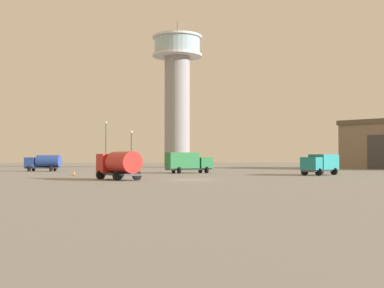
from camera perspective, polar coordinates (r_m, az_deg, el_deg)
ground_plane at (r=55.03m, az=-0.13°, el=-4.02°), size 400.00×400.00×0.00m
control_tower at (r=129.02m, az=-1.68°, el=6.49°), size 12.58×12.58×37.22m
truck_fuel_tanker_red at (r=54.52m, az=-8.18°, el=-2.24°), size 5.28×6.52×3.04m
truck_box_green at (r=77.87m, az=-0.53°, el=-2.02°), size 7.50×4.85×3.18m
truck_box_teal at (r=71.11m, az=14.28°, el=-2.13°), size 6.46×6.40×2.83m
truck_fuel_tanker_blue at (r=92.74m, az=-16.35°, el=-1.98°), size 6.31×3.58×2.86m
light_post_north at (r=96.06m, az=-6.85°, el=-0.27°), size 0.44×0.44×7.46m
light_post_centre at (r=107.91m, az=-9.68°, el=0.32°), size 0.44×0.44×10.05m
traffic_cone_near_right at (r=69.36m, az=-13.14°, el=-3.24°), size 0.36×0.36×0.57m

